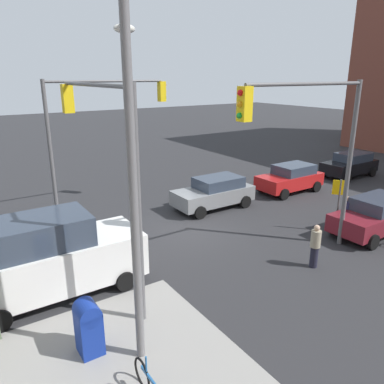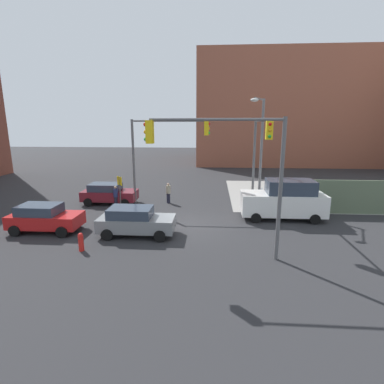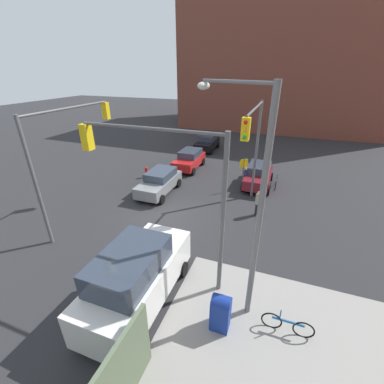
{
  "view_description": "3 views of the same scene",
  "coord_description": "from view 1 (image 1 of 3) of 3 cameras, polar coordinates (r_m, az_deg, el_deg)",
  "views": [
    {
      "loc": [
        8.39,
        12.89,
        6.65
      ],
      "look_at": [
        0.87,
        1.58,
        2.4
      ],
      "focal_mm": 35.0,
      "sensor_mm": 36.0,
      "label": 1
    },
    {
      "loc": [
        1.48,
        -17.7,
        6.23
      ],
      "look_at": [
        0.25,
        0.01,
        2.13
      ],
      "focal_mm": 28.0,
      "sensor_mm": 36.0,
      "label": 2
    },
    {
      "loc": [
        12.24,
        6.19,
        8.24
      ],
      "look_at": [
        0.2,
        1.74,
        2.01
      ],
      "focal_mm": 24.0,
      "sensor_mm": 36.0,
      "label": 3
    }
  ],
  "objects": [
    {
      "name": "sedan_red",
      "position": [
        22.88,
        14.77,
        2.09
      ],
      "size": [
        4.03,
        2.02,
        1.62
      ],
      "color": "#B21919",
      "rests_on": "ground"
    },
    {
      "name": "warning_sign_two_way",
      "position": [
        17.34,
        21.52,
        -0.67
      ],
      "size": [
        0.48,
        0.48,
        2.4
      ],
      "color": "#4C4C4C",
      "rests_on": "ground"
    },
    {
      "name": "street_lamp_corner",
      "position": [
        8.37,
        -9.16,
        3.7
      ],
      "size": [
        1.35,
        2.48,
        8.0
      ],
      "color": "slate",
      "rests_on": "ground"
    },
    {
      "name": "sedan_black",
      "position": [
        27.74,
        22.95,
        3.9
      ],
      "size": [
        4.06,
        2.02,
        1.62
      ],
      "color": "black",
      "rests_on": "ground"
    },
    {
      "name": "fire_hydrant",
      "position": [
        22.57,
        4.29,
        1.47
      ],
      "size": [
        0.26,
        0.26,
        0.94
      ],
      "color": "red",
      "rests_on": "ground"
    },
    {
      "name": "traffic_signal_se_corner",
      "position": [
        18.59,
        -13.97,
        10.76
      ],
      "size": [
        6.16,
        0.36,
        6.5
      ],
      "color": "#59595B",
      "rests_on": "ground"
    },
    {
      "name": "pedestrian_waiting",
      "position": [
        17.82,
        22.4,
        -3.03
      ],
      "size": [
        0.36,
        0.36,
        1.62
      ],
      "rotation": [
        0.0,
        0.0,
        3.74
      ],
      "color": "navy",
      "rests_on": "ground"
    },
    {
      "name": "van_white_delivery",
      "position": [
        12.5,
        -20.59,
        -9.25
      ],
      "size": [
        5.4,
        2.32,
        2.62
      ],
      "color": "white",
      "rests_on": "ground"
    },
    {
      "name": "mailbox_blue",
      "position": [
        10.08,
        -15.48,
        -19.07
      ],
      "size": [
        0.56,
        0.64,
        1.43
      ],
      "color": "navy",
      "rests_on": "ground"
    },
    {
      "name": "traffic_signal_ne_corner",
      "position": [
        11.49,
        -13.4,
        6.89
      ],
      "size": [
        0.36,
        5.83,
        6.5
      ],
      "color": "#59595B",
      "rests_on": "ground"
    },
    {
      "name": "ground_plane",
      "position": [
        16.75,
        -0.52,
        -6.01
      ],
      "size": [
        120.0,
        120.0,
        0.0
      ],
      "primitive_type": "plane",
      "color": "#28282B"
    },
    {
      "name": "pedestrian_crossing",
      "position": [
        14.17,
        18.25,
        -7.75
      ],
      "size": [
        0.36,
        0.36,
        1.63
      ],
      "rotation": [
        0.0,
        0.0,
        3.31
      ],
      "color": "#9E937A",
      "rests_on": "ground"
    },
    {
      "name": "hatchback_gray",
      "position": [
        19.44,
        3.43,
        -0.04
      ],
      "size": [
        4.25,
        2.02,
        1.62
      ],
      "color": "slate",
      "rests_on": "ground"
    },
    {
      "name": "coupe_maroon",
      "position": [
        18.09,
        26.13,
        -3.2
      ],
      "size": [
        4.2,
        2.02,
        1.62
      ],
      "color": "maroon",
      "rests_on": "ground"
    },
    {
      "name": "traffic_signal_nw_corner",
      "position": [
        13.7,
        18.14,
        8.14
      ],
      "size": [
        5.84,
        0.36,
        6.5
      ],
      "color": "#59595B",
      "rests_on": "ground"
    }
  ]
}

